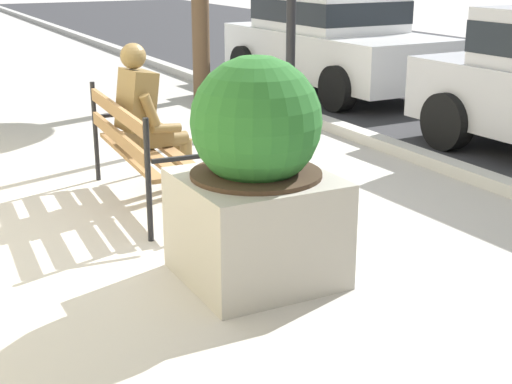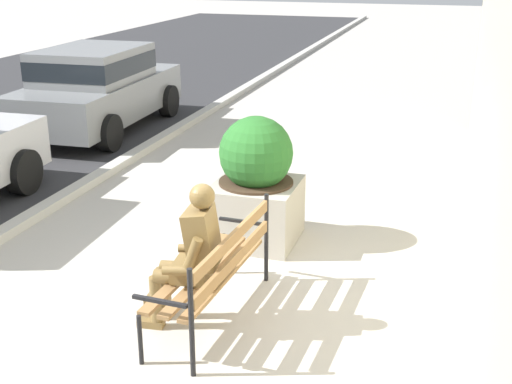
{
  "view_description": "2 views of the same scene",
  "coord_description": "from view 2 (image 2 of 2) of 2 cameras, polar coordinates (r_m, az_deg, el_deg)",
  "views": [
    {
      "loc": [
        5.62,
        -2.1,
        2.07
      ],
      "look_at": [
        1.54,
        0.02,
        0.6
      ],
      "focal_mm": 52.04,
      "sensor_mm": 36.0,
      "label": 1
    },
    {
      "loc": [
        -5.38,
        -2.1,
        3.21
      ],
      "look_at": [
        1.54,
        0.02,
        0.6
      ],
      "focal_mm": 46.96,
      "sensor_mm": 36.0,
      "label": 2
    }
  ],
  "objects": [
    {
      "name": "parked_car_grey",
      "position": [
        12.99,
        -13.39,
        8.78
      ],
      "size": [
        4.16,
        2.04,
        1.56
      ],
      "color": "slate",
      "rests_on": "ground"
    },
    {
      "name": "bronze_statue_seated",
      "position": [
        5.95,
        -5.84,
        -5.59
      ],
      "size": [
        0.61,
        0.81,
        1.37
      ],
      "color": "brown",
      "rests_on": "ground"
    },
    {
      "name": "ground_plane",
      "position": [
        6.61,
        -3.8,
        -9.29
      ],
      "size": [
        80.0,
        80.0,
        0.0
      ],
      "primitive_type": "plane",
      "color": "#ADA8A0"
    },
    {
      "name": "park_bench",
      "position": [
        6.07,
        -3.34,
        -6.29
      ],
      "size": [
        1.83,
        0.63,
        0.95
      ],
      "color": "olive",
      "rests_on": "ground"
    },
    {
      "name": "concrete_planter",
      "position": [
        7.66,
        0.0,
        0.69
      ],
      "size": [
        0.95,
        0.95,
        1.49
      ],
      "color": "gray",
      "rests_on": "ground"
    }
  ]
}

